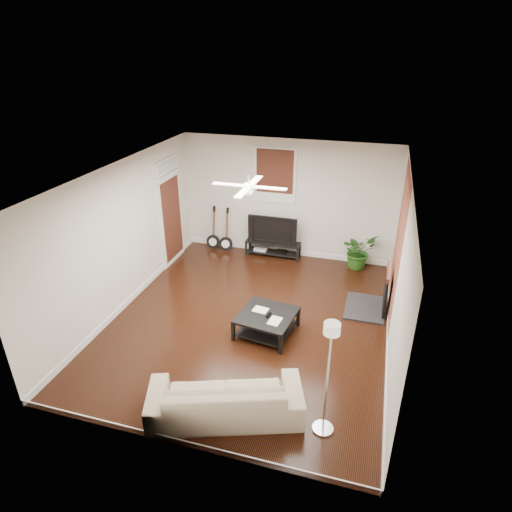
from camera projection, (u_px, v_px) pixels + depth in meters
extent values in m
cube|color=black|center=(250.00, 320.00, 8.22)|extent=(5.00, 6.00, 0.01)
cube|color=white|center=(249.00, 174.00, 6.98)|extent=(5.00, 6.00, 0.01)
cube|color=silver|center=(287.00, 199.00, 10.19)|extent=(5.00, 0.01, 2.80)
cube|color=silver|center=(173.00, 362.00, 5.02)|extent=(5.00, 0.01, 2.80)
cube|color=silver|center=(123.00, 237.00, 8.23)|extent=(0.01, 6.00, 2.80)
cube|color=silver|center=(399.00, 272.00, 6.97)|extent=(0.01, 6.00, 2.80)
cube|color=brown|center=(398.00, 246.00, 7.84)|extent=(0.02, 2.20, 2.80)
cube|color=black|center=(375.00, 289.00, 8.33)|extent=(0.80, 1.10, 0.92)
cube|color=#3E1B11|center=(275.00, 176.00, 9.99)|extent=(1.00, 0.06, 1.30)
cube|color=white|center=(171.00, 211.00, 9.92)|extent=(0.08, 1.00, 2.50)
cube|color=black|center=(273.00, 249.00, 10.60)|extent=(1.32, 0.35, 0.37)
imported|color=black|center=(273.00, 228.00, 10.39)|extent=(1.18, 0.15, 0.68)
cube|color=black|center=(267.00, 323.00, 7.78)|extent=(1.06, 1.06, 0.40)
imported|color=beige|center=(225.00, 397.00, 6.02)|extent=(2.28, 1.49, 0.62)
imported|color=#245718|center=(358.00, 251.00, 9.95)|extent=(0.99, 0.99, 0.83)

